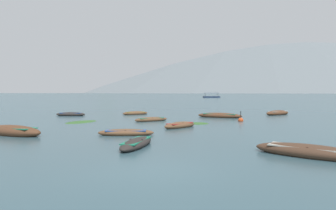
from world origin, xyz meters
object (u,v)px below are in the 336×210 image
object	(u,v)px
rowboat_6	(13,131)
rowboat_9	(126,133)
rowboat_11	(278,113)
mooring_buoy	(241,120)
rowboat_1	(71,114)
rowboat_4	(151,119)
rowboat_10	(135,113)
rowboat_0	(220,116)
rowboat_7	(309,152)
rowboat_5	(180,125)
ferry_0	(211,97)
rowboat_8	(136,143)

from	to	relation	value
rowboat_6	rowboat_9	distance (m)	6.90
rowboat_11	mooring_buoy	size ratio (longest dim) A/B	3.68
rowboat_1	rowboat_6	xyz separation A→B (m)	(2.03, -14.78, 0.08)
rowboat_4	mooring_buoy	size ratio (longest dim) A/B	3.02
rowboat_4	rowboat_11	distance (m)	16.23
rowboat_11	rowboat_10	bearing A→B (deg)	-177.95
rowboat_0	rowboat_11	distance (m)	8.35
rowboat_7	rowboat_10	distance (m)	24.58
rowboat_5	rowboat_6	bearing A→B (deg)	-156.98
rowboat_0	ferry_0	size ratio (longest dim) A/B	0.57
rowboat_4	rowboat_0	bearing A→B (deg)	31.94
rowboat_0	rowboat_6	world-z (taller)	rowboat_6
rowboat_5	ferry_0	distance (m)	122.64
rowboat_1	mooring_buoy	bearing A→B (deg)	-17.66
rowboat_0	rowboat_1	xyz separation A→B (m)	(-16.26, 1.52, -0.03)
rowboat_9	mooring_buoy	size ratio (longest dim) A/B	3.26
rowboat_8	mooring_buoy	bearing A→B (deg)	59.45
rowboat_10	rowboat_11	world-z (taller)	rowboat_11
rowboat_0	rowboat_8	distance (m)	17.82
rowboat_6	rowboat_8	bearing A→B (deg)	-23.18
rowboat_7	ferry_0	size ratio (longest dim) A/B	0.52
rowboat_5	mooring_buoy	size ratio (longest dim) A/B	2.87
rowboat_9	rowboat_7	bearing A→B (deg)	-33.37
ferry_0	rowboat_1	bearing A→B (deg)	-103.55
rowboat_9	rowboat_6	bearing A→B (deg)	-177.74
rowboat_1	rowboat_11	size ratio (longest dim) A/B	0.84
mooring_buoy	rowboat_4	bearing A→B (deg)	-179.43
rowboat_6	rowboat_9	bearing A→B (deg)	2.26
rowboat_0	ferry_0	distance (m)	113.31
rowboat_6	rowboat_8	world-z (taller)	rowboat_6
rowboat_5	rowboat_9	xyz separation A→B (m)	(-3.26, -4.04, -0.02)
rowboat_9	rowboat_5	bearing A→B (deg)	51.13
rowboat_1	mooring_buoy	distance (m)	18.48
rowboat_1	rowboat_10	distance (m)	7.20
rowboat_8	rowboat_10	world-z (taller)	rowboat_10
rowboat_11	mooring_buoy	world-z (taller)	mooring_buoy
rowboat_6	rowboat_7	world-z (taller)	rowboat_6
rowboat_1	rowboat_8	xyz separation A→B (m)	(10.15, -18.25, -0.01)
rowboat_5	rowboat_6	world-z (taller)	rowboat_6
rowboat_0	rowboat_9	xyz separation A→B (m)	(-7.33, -12.99, -0.04)
rowboat_1	rowboat_5	world-z (taller)	rowboat_5
rowboat_4	rowboat_10	size ratio (longest dim) A/B	1.03
rowboat_0	rowboat_4	xyz separation A→B (m)	(-6.69, -4.17, -0.05)
rowboat_0	rowboat_1	distance (m)	16.33
rowboat_5	rowboat_9	world-z (taller)	rowboat_5
rowboat_0	rowboat_10	size ratio (longest dim) A/B	1.53
rowboat_4	rowboat_8	bearing A→B (deg)	-87.38
rowboat_8	rowboat_10	size ratio (longest dim) A/B	1.18
mooring_buoy	rowboat_7	bearing A→B (deg)	-90.52
mooring_buoy	ferry_0	bearing A→B (deg)	85.49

